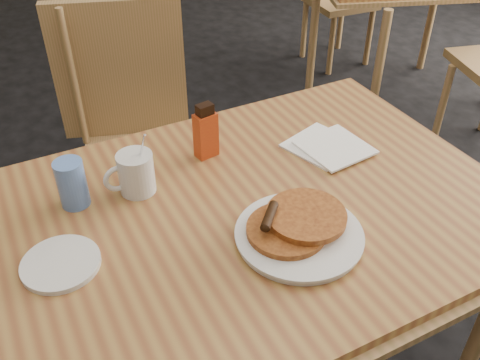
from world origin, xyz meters
name	(u,v)px	position (x,y,z in m)	size (l,w,h in m)	color
main_table	(238,223)	(0.05, 0.05, 0.71)	(1.33, 0.91, 0.75)	olive
chair_main_far	(135,122)	(0.05, 0.80, 0.59)	(0.57, 0.58, 0.98)	#A67B4E
pancake_plate	(298,231)	(0.12, -0.09, 0.77)	(0.28, 0.28, 0.07)	silver
coffee_mug	(135,173)	(-0.13, 0.23, 0.80)	(0.12, 0.09, 0.16)	silver
syrup_bottle	(206,132)	(0.08, 0.29, 0.82)	(0.06, 0.04, 0.15)	maroon
napkin_stack	(328,146)	(0.38, 0.16, 0.76)	(0.21, 0.22, 0.01)	white
blue_tumbler	(72,184)	(-0.27, 0.25, 0.81)	(0.07, 0.07, 0.12)	#5780CE
side_saucer	(61,264)	(-0.35, 0.07, 0.76)	(0.16, 0.16, 0.01)	silver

